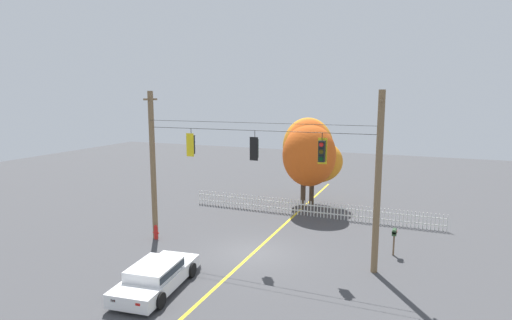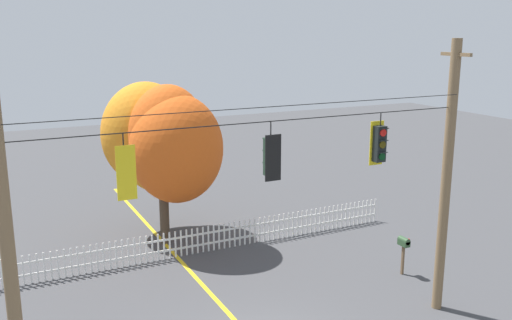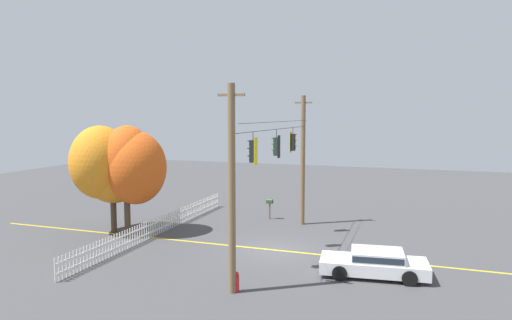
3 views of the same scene
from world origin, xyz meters
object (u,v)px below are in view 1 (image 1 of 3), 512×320
object	(u,v)px
traffic_signal_northbound_primary	(255,148)
traffic_signal_southbound_primary	(191,145)
roadside_mailbox	(394,234)
autumn_maple_mid	(311,153)
fire_hydrant	(156,232)
autumn_maple_near_fence	(309,152)
parked_car	(156,275)
traffic_signal_eastbound_side	(322,151)

from	to	relation	value
traffic_signal_northbound_primary	traffic_signal_southbound_primary	bearing A→B (deg)	-179.99
roadside_mailbox	autumn_maple_mid	bearing A→B (deg)	128.40
traffic_signal_northbound_primary	fire_hydrant	size ratio (longest dim) A/B	1.77
traffic_signal_southbound_primary	autumn_maple_near_fence	distance (m)	9.86
parked_car	fire_hydrant	size ratio (longest dim) A/B	5.78
parked_car	fire_hydrant	xyz separation A→B (m)	(-3.67, 5.06, -0.20)
parked_car	roadside_mailbox	size ratio (longest dim) A/B	3.45
traffic_signal_eastbound_side	parked_car	bearing A→B (deg)	-137.34
parked_car	fire_hydrant	world-z (taller)	parked_car
traffic_signal_southbound_primary	traffic_signal_eastbound_side	world-z (taller)	same
traffic_signal_eastbound_side	autumn_maple_mid	bearing A→B (deg)	106.92
traffic_signal_northbound_primary	roadside_mailbox	size ratio (longest dim) A/B	1.06
parked_car	fire_hydrant	distance (m)	6.25
traffic_signal_northbound_primary	autumn_maple_mid	xyz separation A→B (m)	(0.14, 10.55, -1.56)
roadside_mailbox	parked_car	bearing A→B (deg)	-139.44
autumn_maple_mid	roadside_mailbox	world-z (taller)	autumn_maple_mid
traffic_signal_eastbound_side	parked_car	world-z (taller)	traffic_signal_eastbound_side
traffic_signal_eastbound_side	autumn_maple_mid	world-z (taller)	autumn_maple_mid
traffic_signal_eastbound_side	autumn_maple_mid	distance (m)	11.12
autumn_maple_near_fence	roadside_mailbox	size ratio (longest dim) A/B	4.64
traffic_signal_southbound_primary	roadside_mailbox	xyz separation A→B (m)	(10.19, 2.42, -4.32)
traffic_signal_southbound_primary	autumn_maple_mid	size ratio (longest dim) A/B	0.23
traffic_signal_southbound_primary	traffic_signal_eastbound_side	xyz separation A→B (m)	(6.95, 0.02, -0.00)
traffic_signal_southbound_primary	traffic_signal_northbound_primary	world-z (taller)	same
traffic_signal_eastbound_side	roadside_mailbox	bearing A→B (deg)	36.56
roadside_mailbox	traffic_signal_eastbound_side	bearing A→B (deg)	-143.44
traffic_signal_northbound_primary	autumn_maple_near_fence	bearing A→B (deg)	87.57
autumn_maple_mid	fire_hydrant	world-z (taller)	autumn_maple_mid
traffic_signal_eastbound_side	autumn_maple_mid	size ratio (longest dim) A/B	0.23
autumn_maple_near_fence	traffic_signal_eastbound_side	bearing A→B (deg)	-71.57
traffic_signal_eastbound_side	autumn_maple_mid	xyz separation A→B (m)	(-3.20, 10.53, -1.59)
traffic_signal_northbound_primary	fire_hydrant	world-z (taller)	traffic_signal_northbound_primary
autumn_maple_mid	parked_car	world-z (taller)	autumn_maple_mid
parked_car	roadside_mailbox	xyz separation A→B (m)	(8.88, 7.60, 0.52)
traffic_signal_northbound_primary	traffic_signal_eastbound_side	size ratio (longest dim) A/B	1.00
fire_hydrant	roadside_mailbox	bearing A→B (deg)	11.46
traffic_signal_northbound_primary	parked_car	distance (m)	7.44
autumn_maple_near_fence	roadside_mailbox	distance (m)	9.46
fire_hydrant	roadside_mailbox	xyz separation A→B (m)	(12.55, 2.55, 0.72)
traffic_signal_southbound_primary	traffic_signal_northbound_primary	bearing A→B (deg)	0.01
autumn_maple_near_fence	parked_car	world-z (taller)	autumn_maple_near_fence
autumn_maple_near_fence	fire_hydrant	world-z (taller)	autumn_maple_near_fence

